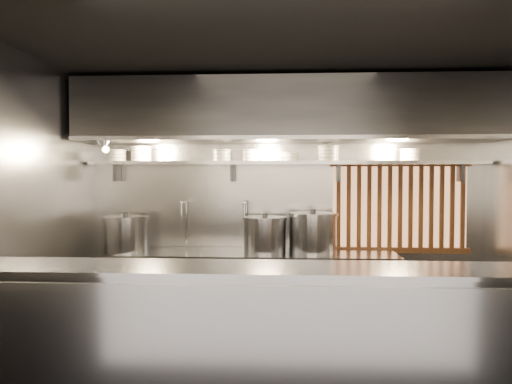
# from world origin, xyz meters

# --- Properties ---
(floor) EXTENTS (4.50, 4.50, 0.00)m
(floor) POSITION_xyz_m (0.00, 0.00, 0.00)
(floor) COLOR black
(floor) RESTS_ON ground
(ceiling) EXTENTS (4.50, 4.50, 0.00)m
(ceiling) POSITION_xyz_m (0.00, 0.00, 2.80)
(ceiling) COLOR black
(ceiling) RESTS_ON wall_back
(wall_back) EXTENTS (4.50, 0.00, 4.50)m
(wall_back) POSITION_xyz_m (0.00, 1.50, 1.40)
(wall_back) COLOR gray
(wall_back) RESTS_ON floor
(wall_left) EXTENTS (0.00, 3.00, 3.00)m
(wall_left) POSITION_xyz_m (-2.25, 0.00, 1.40)
(wall_left) COLOR gray
(wall_left) RESTS_ON floor
(serving_counter) EXTENTS (4.50, 0.56, 1.13)m
(serving_counter) POSITION_xyz_m (0.00, -0.96, 0.57)
(serving_counter) COLOR #9F9FA4
(serving_counter) RESTS_ON floor
(cooking_bench) EXTENTS (3.00, 0.70, 0.90)m
(cooking_bench) POSITION_xyz_m (-0.30, 1.13, 0.45)
(cooking_bench) COLOR #9F9FA4
(cooking_bench) RESTS_ON floor
(bowl_shelf) EXTENTS (4.40, 0.34, 0.04)m
(bowl_shelf) POSITION_xyz_m (0.00, 1.32, 1.88)
(bowl_shelf) COLOR #9F9FA4
(bowl_shelf) RESTS_ON wall_back
(exhaust_hood) EXTENTS (4.40, 0.81, 0.65)m
(exhaust_hood) POSITION_xyz_m (0.00, 1.10, 2.42)
(exhaust_hood) COLOR #2D2D30
(exhaust_hood) RESTS_ON ceiling
(wood_screen) EXTENTS (1.56, 0.09, 1.04)m
(wood_screen) POSITION_xyz_m (1.30, 1.45, 1.38)
(wood_screen) COLOR #EEA46B
(wood_screen) RESTS_ON wall_back
(faucet_left) EXTENTS (0.04, 0.30, 0.50)m
(faucet_left) POSITION_xyz_m (-1.15, 1.37, 1.31)
(faucet_left) COLOR silver
(faucet_left) RESTS_ON wall_back
(faucet_right) EXTENTS (0.04, 0.30, 0.50)m
(faucet_right) POSITION_xyz_m (-0.45, 1.37, 1.31)
(faucet_right) COLOR silver
(faucet_right) RESTS_ON wall_back
(heat_lamp) EXTENTS (0.25, 0.35, 0.20)m
(heat_lamp) POSITION_xyz_m (-1.90, 0.85, 2.07)
(heat_lamp) COLOR #9F9FA4
(heat_lamp) RESTS_ON exhaust_hood
(pendant_bulb) EXTENTS (0.09, 0.09, 0.19)m
(pendant_bulb) POSITION_xyz_m (-0.10, 1.20, 1.96)
(pendant_bulb) COLOR #2D2D30
(pendant_bulb) RESTS_ON exhaust_hood
(stock_pot_left) EXTENTS (0.60, 0.60, 0.43)m
(stock_pot_left) POSITION_xyz_m (-1.75, 1.08, 1.10)
(stock_pot_left) COLOR #9F9FA4
(stock_pot_left) RESTS_ON cooking_bench
(stock_pot_mid) EXTENTS (0.51, 0.51, 0.43)m
(stock_pot_mid) POSITION_xyz_m (-0.22, 1.14, 1.10)
(stock_pot_mid) COLOR #9F9FA4
(stock_pot_mid) RESTS_ON cooking_bench
(stock_pot_right) EXTENTS (0.59, 0.59, 0.47)m
(stock_pot_right) POSITION_xyz_m (0.31, 1.17, 1.12)
(stock_pot_right) COLOR #9F9FA4
(stock_pot_right) RESTS_ON cooking_bench
(bowl_stack_0) EXTENTS (0.21, 0.21, 0.13)m
(bowl_stack_0) POSITION_xyz_m (-1.91, 1.32, 1.97)
(bowl_stack_0) COLOR white
(bowl_stack_0) RESTS_ON bowl_shelf
(bowl_stack_1) EXTENTS (0.24, 0.24, 0.17)m
(bowl_stack_1) POSITION_xyz_m (-1.64, 1.32, 1.98)
(bowl_stack_1) COLOR white
(bowl_stack_1) RESTS_ON bowl_shelf
(bowl_stack_2) EXTENTS (0.21, 0.21, 0.13)m
(bowl_stack_2) POSITION_xyz_m (-0.71, 1.32, 1.97)
(bowl_stack_2) COLOR white
(bowl_stack_2) RESTS_ON bowl_shelf
(bowl_stack_3) EXTENTS (0.21, 0.21, 0.13)m
(bowl_stack_3) POSITION_xyz_m (-0.40, 1.32, 1.97)
(bowl_stack_3) COLOR white
(bowl_stack_3) RESTS_ON bowl_shelf
(bowl_stack_4) EXTENTS (0.23, 0.23, 0.09)m
(bowl_stack_4) POSITION_xyz_m (0.04, 1.32, 1.95)
(bowl_stack_4) COLOR white
(bowl_stack_4) RESTS_ON bowl_shelf
(bowl_stack_5) EXTENTS (0.24, 0.24, 0.17)m
(bowl_stack_5) POSITION_xyz_m (0.48, 1.32, 1.98)
(bowl_stack_5) COLOR white
(bowl_stack_5) RESTS_ON bowl_shelf
(bowl_stack_6) EXTENTS (0.23, 0.23, 0.13)m
(bowl_stack_6) POSITION_xyz_m (1.38, 1.32, 1.97)
(bowl_stack_6) COLOR white
(bowl_stack_6) RESTS_ON bowl_shelf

